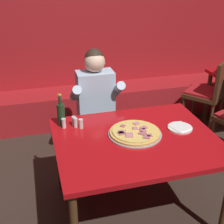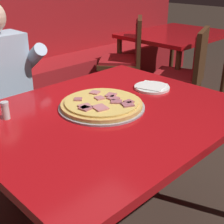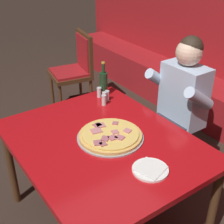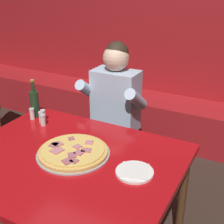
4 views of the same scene
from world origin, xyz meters
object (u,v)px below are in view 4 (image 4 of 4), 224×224
object	(u,v)px
beer_bottle	(35,103)
shaker_red_pepper_flakes	(43,121)
main_dining_table	(67,169)
diner_seated_blue_shirt	(111,112)
shaker_black_pepper	(32,114)
shaker_oregano	(43,116)
shaker_parmesan	(41,118)
pizza	(73,152)
plate_white_paper	(135,172)

from	to	relation	value
beer_bottle	shaker_red_pepper_flakes	bearing A→B (deg)	-32.86
main_dining_table	diner_seated_blue_shirt	xyz separation A→B (m)	(-0.14, 0.82, 0.02)
shaker_black_pepper	shaker_oregano	world-z (taller)	same
shaker_oregano	shaker_parmesan	distance (m)	0.03
pizza	beer_bottle	bearing A→B (deg)	150.25
pizza	shaker_oregano	world-z (taller)	shaker_oregano
shaker_red_pepper_flakes	diner_seated_blue_shirt	xyz separation A→B (m)	(0.26, 0.54, -0.09)
beer_bottle	shaker_parmesan	xyz separation A→B (m)	(0.11, -0.07, -0.07)
shaker_oregano	shaker_red_pepper_flakes	distance (m)	0.08
pizza	shaker_black_pepper	distance (m)	0.61
main_dining_table	shaker_oregano	distance (m)	0.58
pizza	shaker_parmesan	world-z (taller)	shaker_parmesan
pizza	shaker_red_pepper_flakes	distance (m)	0.47
plate_white_paper	shaker_parmesan	distance (m)	0.90
shaker_black_pepper	shaker_oregano	bearing A→B (deg)	10.93
shaker_red_pepper_flakes	diner_seated_blue_shirt	size ratio (longest dim) A/B	0.07
beer_bottle	pizza	bearing A→B (deg)	-29.75
plate_white_paper	pizza	bearing A→B (deg)	179.56
shaker_black_pepper	diner_seated_blue_shirt	distance (m)	0.64
pizza	shaker_oregano	size ratio (longest dim) A/B	5.16
beer_bottle	shaker_oregano	size ratio (longest dim) A/B	3.40
main_dining_table	beer_bottle	world-z (taller)	beer_bottle
pizza	shaker_black_pepper	world-z (taller)	shaker_black_pepper
shaker_parmesan	diner_seated_blue_shirt	xyz separation A→B (m)	(0.30, 0.51, -0.09)
diner_seated_blue_shirt	pizza	bearing A→B (deg)	-79.00
plate_white_paper	shaker_oregano	bearing A→B (deg)	161.48
main_dining_table	pizza	world-z (taller)	pizza
beer_bottle	shaker_black_pepper	size ratio (longest dim) A/B	3.40
pizza	beer_bottle	xyz separation A→B (m)	(-0.56, 0.32, 0.09)
diner_seated_blue_shirt	shaker_parmesan	bearing A→B (deg)	-120.97
plate_white_paper	shaker_black_pepper	xyz separation A→B (m)	(-0.96, 0.27, 0.03)
beer_bottle	shaker_oregano	world-z (taller)	beer_bottle
beer_bottle	shaker_oregano	xyz separation A→B (m)	(0.10, -0.03, -0.07)
pizza	plate_white_paper	world-z (taller)	pizza
pizza	shaker_black_pepper	size ratio (longest dim) A/B	5.16
main_dining_table	shaker_oregano	xyz separation A→B (m)	(-0.45, 0.34, 0.11)
shaker_oregano	diner_seated_blue_shirt	distance (m)	0.58
beer_bottle	shaker_black_pepper	bearing A→B (deg)	-76.92
plate_white_paper	shaker_red_pepper_flakes	world-z (taller)	shaker_red_pepper_flakes
shaker_red_pepper_flakes	pizza	bearing A→B (deg)	-28.55
plate_white_paper	diner_seated_blue_shirt	size ratio (longest dim) A/B	0.16
pizza	diner_seated_blue_shirt	xyz separation A→B (m)	(-0.15, 0.76, -0.07)
main_dining_table	shaker_red_pepper_flakes	distance (m)	0.50
shaker_oregano	shaker_red_pepper_flakes	bearing A→B (deg)	-51.63
beer_bottle	shaker_parmesan	distance (m)	0.15
pizza	shaker_oregano	bearing A→B (deg)	148.09
main_dining_table	diner_seated_blue_shirt	bearing A→B (deg)	99.70
pizza	shaker_parmesan	xyz separation A→B (m)	(-0.45, 0.26, 0.02)
shaker_parmesan	shaker_black_pepper	bearing A→B (deg)	171.72
shaker_parmesan	diner_seated_blue_shirt	world-z (taller)	diner_seated_blue_shirt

